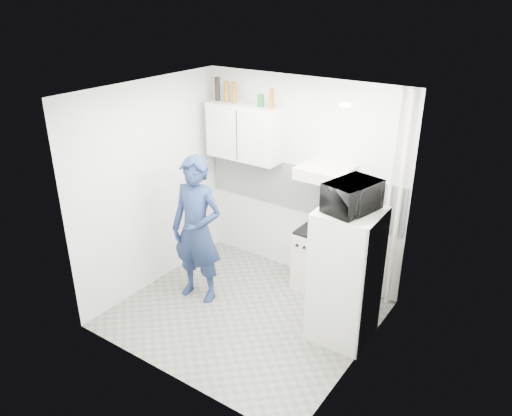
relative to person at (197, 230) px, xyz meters
The scene contains 22 objects.
floor 1.14m from the person, ahead, with size 2.80×2.80×0.00m, color #595850.
ceiling 1.83m from the person, ahead, with size 2.80×2.80×0.00m, color white.
wall_back 1.48m from the person, 61.09° to the left, with size 2.80×2.80×0.00m, color silver.
wall_left 0.81m from the person, behind, with size 2.60×2.60×0.00m, color silver.
wall_right 2.13m from the person, ahead, with size 2.60×2.60×0.00m, color silver.
person is the anchor object (origin of this frame).
stove 1.57m from the person, 42.38° to the left, with size 0.49×0.49×0.78m, color beige.
fridge 1.82m from the person, ahead, with size 0.63×0.63×1.51m, color silver.
stove_top 1.49m from the person, 42.38° to the left, with size 0.47×0.47×0.03m, color black.
saucepan 1.47m from the person, 39.25° to the left, with size 0.16×0.16×0.09m, color silver.
microwave 1.97m from the person, ahead, with size 0.37×0.55×0.31m, color black.
bottle_a 1.86m from the person, 114.49° to the left, with size 0.07×0.07×0.30m, color black.
bottle_b 1.81m from the person, 107.56° to the left, with size 0.07×0.07×0.26m, color brown.
bottle_c 1.79m from the person, 101.65° to the left, with size 0.06×0.06×0.26m, color brown.
canister_b 1.75m from the person, 80.49° to the left, with size 0.08×0.08×0.15m, color #144C1E.
bottle_e 1.80m from the person, 72.55° to the left, with size 0.06×0.06×0.24m, color brown.
upper_cabinet 1.43m from the person, 93.22° to the left, with size 1.00×0.35×0.70m, color silver.
range_hood 1.65m from the person, 41.23° to the left, with size 0.60×0.50×0.14m, color beige.
backsplash 1.44m from the person, 60.79° to the left, with size 2.74×0.03×0.60m, color white.
pipe_a 2.34m from the person, 30.43° to the left, with size 0.05×0.05×2.60m, color beige.
pipe_b 2.24m from the person, 32.01° to the left, with size 0.04×0.04×2.60m, color beige.
ceiling_spot_fixture 2.38m from the person, ahead, with size 0.10×0.10×0.02m, color white.
Camera 1 is at (2.88, -3.95, 3.55)m, focal length 35.00 mm.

